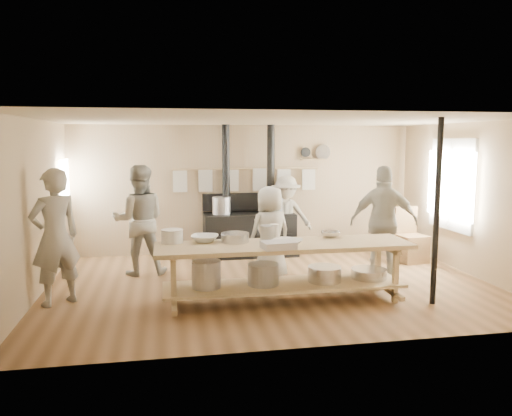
% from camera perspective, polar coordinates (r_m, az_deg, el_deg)
% --- Properties ---
extents(ground, '(7.00, 7.00, 0.00)m').
position_cam_1_polar(ground, '(8.10, 1.70, -8.69)').
color(ground, brown).
rests_on(ground, ground).
extents(room_shell, '(7.00, 7.00, 7.00)m').
position_cam_1_polar(room_shell, '(7.80, 1.74, 2.83)').
color(room_shell, tan).
rests_on(room_shell, ground).
extents(window_right, '(0.09, 1.50, 1.65)m').
position_cam_1_polar(window_right, '(9.68, 21.49, 2.51)').
color(window_right, beige).
rests_on(window_right, ground).
extents(left_opening, '(0.00, 0.90, 0.90)m').
position_cam_1_polar(left_opening, '(9.80, -21.06, 3.17)').
color(left_opening, white).
rests_on(left_opening, ground).
extents(stove, '(1.90, 0.75, 2.60)m').
position_cam_1_polar(stove, '(10.01, -0.85, -2.47)').
color(stove, black).
rests_on(stove, ground).
extents(towel_rail, '(3.00, 0.04, 0.47)m').
position_cam_1_polar(towel_rail, '(10.15, -1.09, 3.62)').
color(towel_rail, tan).
rests_on(towel_rail, ground).
extents(back_wall_shelf, '(0.63, 0.14, 0.32)m').
position_cam_1_polar(back_wall_shelf, '(10.50, 6.83, 6.10)').
color(back_wall_shelf, tan).
rests_on(back_wall_shelf, ground).
extents(prep_table, '(3.60, 0.90, 0.85)m').
position_cam_1_polar(prep_table, '(7.11, 3.16, -6.67)').
color(prep_table, tan).
rests_on(prep_table, ground).
extents(support_post, '(0.08, 0.08, 2.60)m').
position_cam_1_polar(support_post, '(7.31, 19.95, -0.50)').
color(support_post, black).
rests_on(support_post, ground).
extents(cook_far_left, '(0.84, 0.78, 1.92)m').
position_cam_1_polar(cook_far_left, '(7.46, -21.98, -3.10)').
color(cook_far_left, '#A4A291').
rests_on(cook_far_left, ground).
extents(cook_left, '(0.94, 0.75, 1.88)m').
position_cam_1_polar(cook_left, '(8.74, -13.20, -1.36)').
color(cook_left, '#A4A291').
rests_on(cook_left, ground).
extents(cook_center, '(0.88, 0.71, 1.55)m').
position_cam_1_polar(cook_center, '(8.23, 1.60, -2.87)').
color(cook_center, '#A4A291').
rests_on(cook_center, ground).
extents(cook_right, '(1.19, 0.76, 1.88)m').
position_cam_1_polar(cook_right, '(8.60, 14.40, -1.55)').
color(cook_right, '#A4A291').
rests_on(cook_right, ground).
extents(cook_by_window, '(1.04, 0.62, 1.60)m').
position_cam_1_polar(cook_by_window, '(9.94, 3.45, -0.92)').
color(cook_by_window, '#A4A291').
rests_on(cook_by_window, ground).
extents(chair, '(0.54, 0.54, 1.03)m').
position_cam_1_polar(chair, '(9.93, 17.30, -4.16)').
color(chair, brown).
rests_on(chair, ground).
extents(bowl_white_a, '(0.47, 0.47, 0.10)m').
position_cam_1_polar(bowl_white_a, '(7.18, -5.87, -3.47)').
color(bowl_white_a, white).
rests_on(bowl_white_a, prep_table).
extents(bowl_steel_a, '(0.37, 0.37, 0.08)m').
position_cam_1_polar(bowl_steel_a, '(7.16, -9.55, -3.61)').
color(bowl_steel_a, silver).
rests_on(bowl_steel_a, prep_table).
extents(bowl_white_b, '(0.56, 0.56, 0.10)m').
position_cam_1_polar(bowl_white_b, '(6.84, 3.59, -4.00)').
color(bowl_white_b, white).
rests_on(bowl_white_b, prep_table).
extents(bowl_steel_b, '(0.41, 0.41, 0.09)m').
position_cam_1_polar(bowl_steel_b, '(7.56, 8.55, -2.98)').
color(bowl_steel_b, silver).
rests_on(bowl_steel_b, prep_table).
extents(roasting_pan, '(0.47, 0.35, 0.10)m').
position_cam_1_polar(roasting_pan, '(6.69, 2.58, -4.26)').
color(roasting_pan, '#B2B2B7').
rests_on(roasting_pan, prep_table).
extents(mixing_bowl_large, '(0.49, 0.49, 0.13)m').
position_cam_1_polar(mixing_bowl_large, '(7.14, -2.41, -3.38)').
color(mixing_bowl_large, silver).
rests_on(mixing_bowl_large, prep_table).
extents(bucket_galv, '(0.28, 0.28, 0.21)m').
position_cam_1_polar(bucket_galv, '(7.30, 1.37, -2.80)').
color(bucket_galv, gray).
rests_on(bucket_galv, prep_table).
extents(deep_bowl_enamel, '(0.40, 0.40, 0.19)m').
position_cam_1_polar(deep_bowl_enamel, '(7.15, -9.56, -3.19)').
color(deep_bowl_enamel, white).
rests_on(deep_bowl_enamel, prep_table).
extents(pitcher, '(0.18, 0.18, 0.22)m').
position_cam_1_polar(pitcher, '(7.32, 2.08, -2.72)').
color(pitcher, white).
rests_on(pitcher, prep_table).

